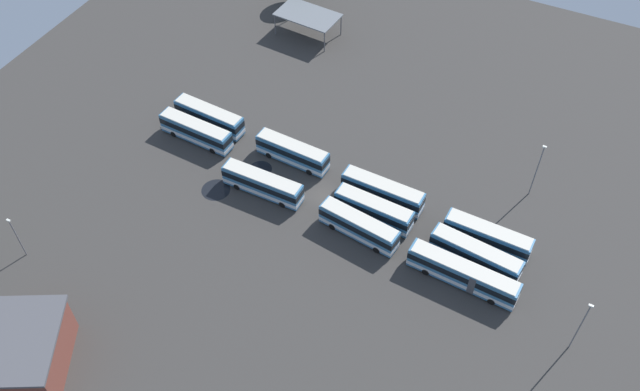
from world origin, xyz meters
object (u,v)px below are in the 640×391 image
at_px(bus_row2_slot0, 293,152).
at_px(lamp_post_mid_lot, 17,236).
at_px(bus_row3_slot0, 209,117).
at_px(bus_row0_slot1, 475,255).
at_px(bus_row0_slot0, 487,236).
at_px(bus_row1_slot0, 383,192).
at_px(depot_building, 25,353).
at_px(bus_row0_slot2, 463,274).
at_px(bus_row1_slot2, 359,226).
at_px(bus_row1_slot1, 374,210).
at_px(bus_row2_slot2, 263,184).
at_px(bus_row3_slot1, 196,131).
at_px(maintenance_shelter, 308,15).
at_px(lamp_post_far_corner, 581,325).
at_px(lamp_post_near_entrance, 537,169).

height_order(bus_row2_slot0, lamp_post_mid_lot, lamp_post_mid_lot).
xyz_separation_m(bus_row3_slot0, lamp_post_mid_lot, (8.47, 32.43, 2.18)).
bearing_deg(bus_row0_slot1, bus_row0_slot0, -97.80).
height_order(bus_row1_slot0, depot_building, depot_building).
height_order(bus_row3_slot0, depot_building, depot_building).
bearing_deg(bus_row0_slot2, bus_row0_slot1, -96.86).
xyz_separation_m(bus_row0_slot0, bus_row0_slot1, (0.50, 3.65, 0.00)).
bearing_deg(bus_row1_slot2, bus_row0_slot1, -171.36).
height_order(bus_row0_slot0, bus_row3_slot0, same).
height_order(bus_row1_slot1, bus_row2_slot0, same).
bearing_deg(lamp_post_mid_lot, bus_row2_slot2, -133.95).
height_order(bus_row3_slot1, maintenance_shelter, maintenance_shelter).
bearing_deg(bus_row0_slot0, bus_row1_slot0, -4.41).
relative_size(bus_row1_slot0, bus_row3_slot1, 1.00).
bearing_deg(lamp_post_mid_lot, bus_row1_slot0, -142.29).
bearing_deg(lamp_post_mid_lot, bus_row3_slot1, -106.30).
xyz_separation_m(bus_row0_slot0, bus_row2_slot0, (30.71, -2.49, -0.00)).
xyz_separation_m(bus_row3_slot0, bus_row3_slot1, (0.06, 3.68, 0.00)).
height_order(bus_row1_slot1, bus_row3_slot0, same).
relative_size(bus_row1_slot1, bus_row1_slot2, 0.97).
height_order(bus_row0_slot0, depot_building, depot_building).
relative_size(bus_row2_slot2, lamp_post_mid_lot, 1.66).
height_order(bus_row0_slot2, bus_row1_slot0, same).
bearing_deg(bus_row3_slot1, bus_row2_slot0, -170.66).
xyz_separation_m(lamp_post_far_corner, lamp_post_mid_lot, (68.18, 18.37, -0.99)).
xyz_separation_m(bus_row1_slot0, bus_row3_slot0, (30.34, -2.43, -0.00)).
bearing_deg(lamp_post_mid_lot, bus_row0_slot0, -152.14).
bearing_deg(bus_row2_slot0, lamp_post_far_corner, 163.80).
xyz_separation_m(bus_row1_slot1, bus_row3_slot0, (30.55, -6.09, 0.00)).
distance_m(bus_row1_slot0, bus_row3_slot1, 30.42).
bearing_deg(bus_row0_slot1, bus_row0_slot2, 83.14).
bearing_deg(bus_row3_slot0, bus_row1_slot2, 162.12).
xyz_separation_m(bus_row0_slot1, bus_row1_slot2, (15.58, 2.37, -0.00)).
height_order(bus_row3_slot0, lamp_post_far_corner, lamp_post_far_corner).
bearing_deg(depot_building, bus_row1_slot0, -122.26).
relative_size(bus_row3_slot1, maintenance_shelter, 1.07).
relative_size(bus_row0_slot0, bus_row0_slot2, 0.81).
distance_m(bus_row2_slot2, lamp_post_near_entrance, 38.44).
relative_size(bus_row0_slot0, bus_row2_slot2, 0.98).
bearing_deg(depot_building, bus_row2_slot2, -106.68).
relative_size(bus_row0_slot0, bus_row3_slot1, 0.98).
xyz_separation_m(bus_row2_slot0, depot_building, (11.65, 43.56, 1.31)).
bearing_deg(lamp_post_near_entrance, bus_row1_slot2, 43.25).
relative_size(depot_building, lamp_post_mid_lot, 1.97).
height_order(depot_building, lamp_post_mid_lot, lamp_post_mid_lot).
height_order(bus_row0_slot0, lamp_post_far_corner, lamp_post_far_corner).
xyz_separation_m(lamp_post_near_entrance, lamp_post_mid_lot, (57.32, 40.58, -1.14)).
distance_m(depot_building, maintenance_shelter, 73.27).
bearing_deg(maintenance_shelter, bus_row2_slot0, 112.94).
bearing_deg(bus_row0_slot1, bus_row1_slot0, -17.74).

